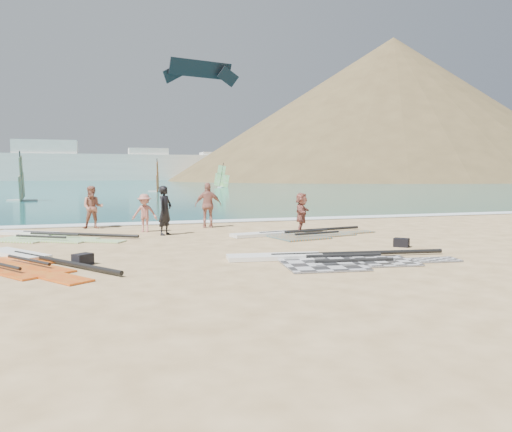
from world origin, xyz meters
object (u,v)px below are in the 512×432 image
object	(u,v)px
rig_grey	(325,259)
rig_red	(22,262)
rig_orange	(295,234)
gear_bag_far	(401,243)
gear_bag_near	(83,259)
beachgoer_back	(208,205)
beachgoer_left	(93,207)
person_wetsuit	(165,210)
rig_green	(45,236)
beachgoer_mid	(145,213)
beachgoer_right	(301,213)

from	to	relation	value
rig_grey	rig_red	world-z (taller)	rig_grey
rig_red	rig_orange	bearing A→B (deg)	74.77
gear_bag_far	rig_orange	bearing A→B (deg)	120.65
gear_bag_near	beachgoer_back	distance (m)	9.28
rig_grey	beachgoer_back	xyz separation A→B (m)	(-1.34, 9.15, 0.94)
beachgoer_left	beachgoer_back	distance (m)	4.95
rig_grey	gear_bag_far	bearing A→B (deg)	32.64
gear_bag_near	beachgoer_back	size ratio (longest dim) A/B	0.24
beachgoer_left	person_wetsuit	bearing A→B (deg)	-44.56
rig_red	gear_bag_near	xyz separation A→B (m)	(1.55, -0.68, 0.10)
rig_grey	gear_bag_near	xyz separation A→B (m)	(-6.31, 1.35, 0.10)
rig_green	beachgoer_mid	size ratio (longest dim) A/B	3.46
rig_red	beachgoer_right	world-z (taller)	beachgoer_right
rig_grey	gear_bag_near	bearing A→B (deg)	175.22
rig_red	gear_bag_far	distance (m)	11.34
rig_orange	rig_red	size ratio (longest dim) A/B	1.03
gear_bag_far	beachgoer_mid	world-z (taller)	beachgoer_mid
beachgoer_left	beachgoer_right	xyz separation A→B (m)	(7.97, -4.14, -0.11)
rig_orange	gear_bag_far	bearing A→B (deg)	-70.36
rig_orange	beachgoer_right	xyz separation A→B (m)	(0.54, 0.69, 0.76)
rig_orange	beachgoer_mid	size ratio (longest dim) A/B	3.83
rig_green	beachgoer_back	xyz separation A→B (m)	(6.51, 1.53, 0.94)
rig_grey	rig_orange	xyz separation A→B (m)	(1.26, 5.39, -0.00)
rig_red	person_wetsuit	bearing A→B (deg)	103.36
gear_bag_near	beachgoer_mid	world-z (taller)	beachgoer_mid
beachgoer_right	rig_red	bearing A→B (deg)	141.17
rig_red	beachgoer_left	size ratio (longest dim) A/B	3.12
rig_green	rig_orange	distance (m)	9.38
rig_red	beachgoer_back	distance (m)	9.69
beachgoer_mid	gear_bag_near	bearing A→B (deg)	-93.35
gear_bag_far	beachgoer_mid	distance (m)	10.12
rig_grey	rig_orange	size ratio (longest dim) A/B	1.07
beachgoer_mid	rig_red	bearing A→B (deg)	-106.73
person_wetsuit	beachgoer_right	xyz separation A→B (m)	(5.27, -0.97, -0.14)
gear_bag_far	beachgoer_right	bearing A→B (deg)	110.73
person_wetsuit	beachgoer_mid	xyz separation A→B (m)	(-0.68, 1.22, -0.18)
rig_green	beachgoer_back	world-z (taller)	beachgoer_back
beachgoer_left	gear_bag_far	bearing A→B (deg)	-36.57
rig_green	rig_orange	bearing A→B (deg)	18.39
beachgoer_right	beachgoer_mid	bearing A→B (deg)	98.22
rig_orange	gear_bag_far	size ratio (longest dim) A/B	12.60
gear_bag_near	beachgoer_left	size ratio (longest dim) A/B	0.25
rig_grey	beachgoer_left	distance (m)	11.97
beachgoer_left	beachgoer_mid	size ratio (longest dim) A/B	1.19
rig_orange	gear_bag_near	distance (m)	8.58
rig_grey	beachgoer_right	size ratio (longest dim) A/B	3.94
gear_bag_far	beachgoer_right	size ratio (longest dim) A/B	0.29
rig_grey	rig_red	distance (m)	8.11
person_wetsuit	gear_bag_far	bearing A→B (deg)	-88.57
gear_bag_far	beachgoer_back	bearing A→B (deg)	122.74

